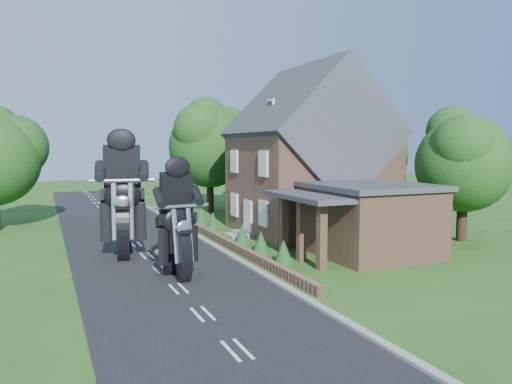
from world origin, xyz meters
name	(u,v)px	position (x,y,z in m)	size (l,w,h in m)	color
ground	(161,270)	(0.00, 0.00, 0.00)	(120.00, 120.00, 0.00)	#234C15
road	(161,270)	(0.00, 0.00, 0.01)	(7.00, 80.00, 0.02)	black
kerb	(241,261)	(3.65, 0.00, 0.06)	(0.30, 80.00, 0.12)	gray
garden_wall	(219,238)	(4.30, 5.00, 0.20)	(0.30, 22.00, 0.40)	#895C46
house	(309,161)	(10.49, 6.00, 4.34)	(9.54, 8.64, 10.24)	#895C46
annex	(367,218)	(9.87, -0.80, 1.77)	(7.05, 5.94, 3.44)	#895C46
tree_annex_side	(468,156)	(17.13, 0.10, 4.69)	(5.64, 5.20, 7.48)	black
tree_house_right	(368,147)	(16.65, 8.62, 5.19)	(6.51, 6.00, 8.40)	black
tree_behind_house	(288,134)	(14.18, 16.14, 6.23)	(7.81, 7.20, 10.08)	black
tree_behind_left	(215,140)	(8.16, 17.13, 5.73)	(6.94, 6.40, 9.16)	black
shrub_a	(284,252)	(5.30, -1.00, 0.55)	(0.90, 0.90, 1.10)	#133C19
shrub_b	(261,242)	(5.30, 1.50, 0.55)	(0.90, 0.90, 1.10)	#133C19
shrub_c	(242,234)	(5.30, 4.00, 0.55)	(0.90, 0.90, 1.10)	#133C19
shrub_d	(213,221)	(5.30, 9.00, 0.55)	(0.90, 0.90, 1.10)	#133C19
shrub_e	(201,216)	(5.30, 11.50, 0.55)	(0.90, 0.90, 1.10)	#133C19
shrub_f	(191,211)	(5.30, 14.00, 0.55)	(0.90, 0.90, 1.10)	#133C19
motorcycle_lead	(177,261)	(0.33, -1.57, 0.72)	(0.39, 1.56, 1.45)	black
motorcycle_follow	(124,238)	(-1.03, 3.19, 0.90)	(0.49, 1.94, 1.81)	black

